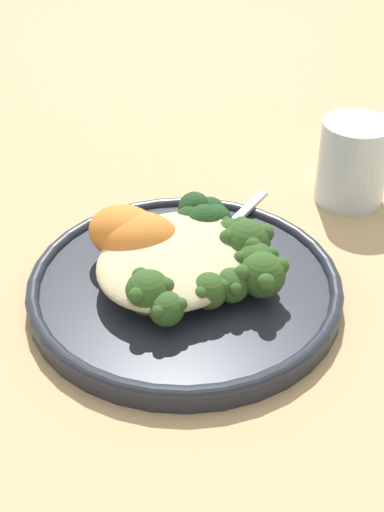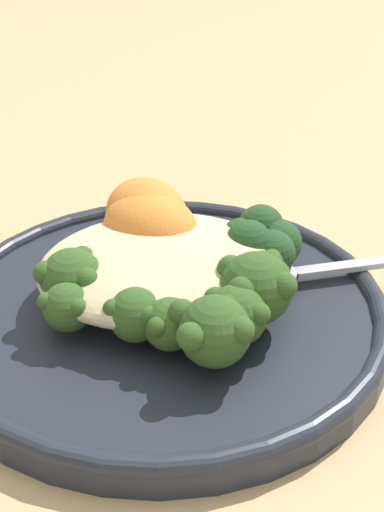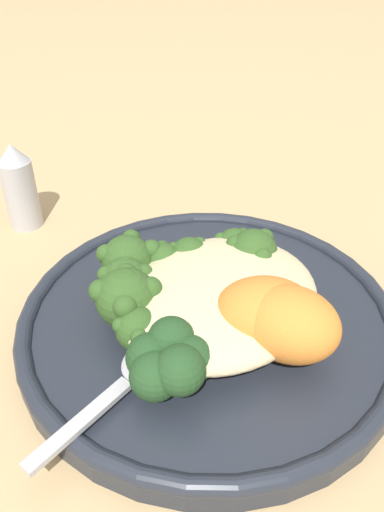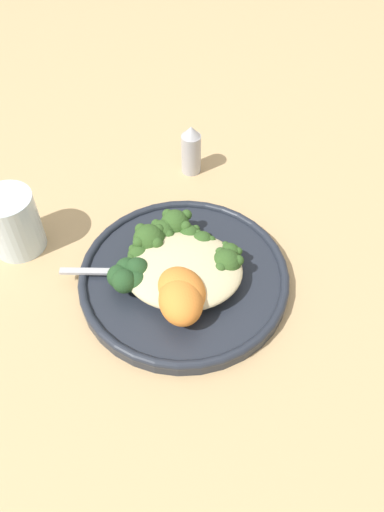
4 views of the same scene
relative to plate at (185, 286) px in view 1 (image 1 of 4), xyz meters
name	(u,v)px [view 1 (image 1 of 4)]	position (x,y,z in m)	size (l,w,h in m)	color
ground_plane	(196,301)	(0.00, -0.01, -0.01)	(4.00, 4.00, 0.00)	tan
plate	(185,286)	(0.00, 0.00, 0.00)	(0.27, 0.27, 0.02)	#232833
quinoa_mound	(173,261)	(0.00, 0.01, 0.03)	(0.15, 0.13, 0.03)	beige
broccoli_stalk_0	(154,285)	(-0.04, 0.00, 0.03)	(0.11, 0.05, 0.04)	#ADC675
broccoli_stalk_1	(170,287)	(-0.03, -0.01, 0.02)	(0.11, 0.07, 0.03)	#ADC675
broccoli_stalk_2	(194,276)	(-0.01, -0.02, 0.02)	(0.08, 0.10, 0.03)	#ADC675
broccoli_stalk_3	(211,275)	(0.00, -0.03, 0.02)	(0.05, 0.11, 0.03)	#ADC675
broccoli_stalk_4	(247,272)	(0.01, -0.05, 0.03)	(0.04, 0.12, 0.04)	#ADC675
broccoli_stalk_5	(242,262)	(0.03, -0.04, 0.03)	(0.05, 0.11, 0.03)	#ADC675
broccoli_stalk_6	(235,245)	(0.04, -0.03, 0.03)	(0.08, 0.09, 0.04)	#ADC675
broccoli_stalk_7	(212,242)	(0.04, 0.00, 0.02)	(0.09, 0.06, 0.03)	#ADC675
sweet_potato_chunk_0	(139,242)	(0.00, 0.05, 0.03)	(0.06, 0.05, 0.03)	orange
sweet_potato_chunk_1	(126,231)	(0.00, 0.06, 0.03)	(0.07, 0.05, 0.05)	orange
sweet_potato_chunk_2	(139,239)	(0.00, 0.05, 0.03)	(0.07, 0.05, 0.05)	orange
kale_tuft	(203,217)	(0.07, 0.02, 0.03)	(0.05, 0.05, 0.04)	#234723
spoon	(223,231)	(0.07, 0.01, 0.01)	(0.12, 0.03, 0.01)	#B7B7BC
water_glass	(353,162)	(0.23, -0.06, 0.03)	(0.07, 0.07, 0.09)	silver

